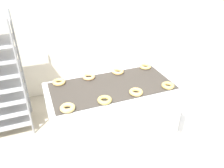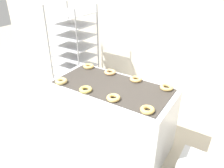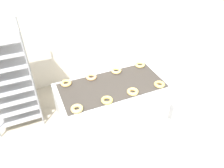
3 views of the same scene
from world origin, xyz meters
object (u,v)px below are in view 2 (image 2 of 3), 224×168
(fryer_machine, at_px, (112,115))
(donut_far_midright, at_px, (136,79))
(donut_far_right, at_px, (167,87))
(donut_far_left, at_px, (89,66))
(donut_far_midleft, at_px, (110,72))
(donut_near_midright, at_px, (113,98))
(donut_near_left, at_px, (61,81))
(donut_near_right, at_px, (147,110))
(baking_rack_cart, at_px, (74,51))
(donut_near_midleft, at_px, (86,90))

(fryer_machine, distance_m, donut_far_midright, 0.55)
(fryer_machine, bearing_deg, donut_far_right, 25.14)
(donut_far_left, distance_m, donut_far_right, 1.12)
(donut_far_midleft, relative_size, donut_far_midright, 1.01)
(fryer_machine, bearing_deg, donut_near_midright, -54.94)
(donut_far_right, bearing_deg, donut_near_left, -154.54)
(donut_near_left, xyz_separation_m, donut_near_midright, (0.73, 0.02, -0.00))
(donut_near_left, height_order, donut_far_midleft, donut_near_left)
(donut_far_right, bearing_deg, donut_near_right, -90.27)
(baking_rack_cart, relative_size, donut_far_midleft, 10.57)
(donut_near_right, relative_size, donut_far_left, 0.97)
(baking_rack_cart, distance_m, donut_far_midleft, 1.20)
(donut_far_midleft, bearing_deg, donut_far_left, -179.89)
(fryer_machine, distance_m, donut_near_right, 0.77)
(donut_near_midleft, height_order, donut_near_midright, donut_near_midright)
(fryer_machine, relative_size, donut_far_right, 9.93)
(donut_near_left, xyz_separation_m, donut_near_right, (1.13, 0.01, -0.00))
(donut_near_midright, relative_size, donut_far_right, 0.98)
(fryer_machine, distance_m, donut_near_midright, 0.54)
(donut_near_midleft, bearing_deg, fryer_machine, 55.61)
(donut_far_midleft, distance_m, donut_far_midright, 0.38)
(donut_near_left, relative_size, donut_near_right, 1.03)
(fryer_machine, distance_m, donut_far_right, 0.77)
(donut_near_midleft, height_order, donut_near_right, donut_near_right)
(donut_far_left, bearing_deg, donut_near_midright, -35.16)
(donut_far_midright, bearing_deg, donut_near_midleft, -124.47)
(fryer_machine, xyz_separation_m, donut_near_left, (-0.56, -0.27, 0.45))
(donut_far_midleft, relative_size, donut_far_right, 0.99)
(fryer_machine, relative_size, donut_near_midright, 10.11)
(donut_near_midleft, xyz_separation_m, donut_far_right, (0.75, 0.54, 0.00))
(donut_far_midright, bearing_deg, fryer_machine, -124.55)
(baking_rack_cart, distance_m, donut_near_left, 1.28)
(fryer_machine, relative_size, donut_near_left, 10.15)
(donut_far_left, bearing_deg, donut_near_left, -90.64)
(baking_rack_cart, xyz_separation_m, donut_far_midleft, (1.08, -0.52, 0.08))
(donut_near_midright, bearing_deg, donut_near_right, -0.91)
(fryer_machine, distance_m, donut_near_midleft, 0.55)
(donut_near_left, xyz_separation_m, donut_near_midleft, (0.37, 0.00, -0.00))
(donut_near_midright, bearing_deg, fryer_machine, 125.06)
(donut_near_midright, bearing_deg, baking_rack_cart, 144.46)
(donut_near_right, bearing_deg, donut_far_midright, 126.67)
(donut_near_left, height_order, donut_near_midright, donut_near_left)
(baking_rack_cart, bearing_deg, donut_far_right, -15.66)
(donut_far_left, distance_m, donut_far_midright, 0.73)
(donut_near_midright, distance_m, donut_far_left, 0.89)
(fryer_machine, height_order, donut_near_right, donut_near_right)
(donut_near_midleft, bearing_deg, donut_far_right, 35.38)
(donut_near_midright, relative_size, donut_far_left, 1.01)
(donut_far_right, bearing_deg, donut_near_midright, -127.32)
(fryer_machine, relative_size, donut_far_left, 10.17)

